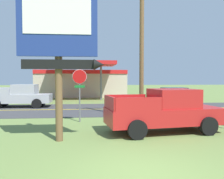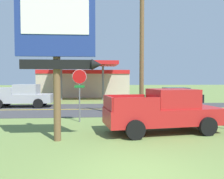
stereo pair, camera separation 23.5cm
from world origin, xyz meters
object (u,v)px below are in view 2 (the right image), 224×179
object	(u,v)px
motel_sign	(58,38)
pickup_silver_on_road	(22,96)
pickup_red_parked_on_lawn	(164,111)
car_black_near_lane	(177,97)
utility_pole	(142,33)
gas_station	(84,82)
stop_sign	(79,86)

from	to	relation	value
motel_sign	pickup_silver_on_road	world-z (taller)	motel_sign
pickup_red_parked_on_lawn	car_black_near_lane	distance (m)	11.29
motel_sign	utility_pole	xyz separation A→B (m)	(4.19, 4.60, 1.10)
motel_sign	pickup_red_parked_on_lawn	xyz separation A→B (m)	(4.54, 1.23, -3.01)
pickup_red_parked_on_lawn	gas_station	bearing A→B (deg)	101.00
pickup_red_parked_on_lawn	car_black_near_lane	bearing A→B (deg)	67.27
stop_sign	car_black_near_lane	xyz separation A→B (m)	(8.32, 7.51, -1.20)
pickup_silver_on_road	gas_station	bearing A→B (deg)	68.85
pickup_red_parked_on_lawn	pickup_silver_on_road	world-z (taller)	same
gas_station	stop_sign	bearing A→B (deg)	-88.61
pickup_red_parked_on_lawn	car_black_near_lane	size ratio (longest dim) A/B	1.29
motel_sign	pickup_red_parked_on_lawn	distance (m)	5.58
stop_sign	gas_station	xyz separation A→B (m)	(-0.48, 19.93, -0.08)
stop_sign	car_black_near_lane	bearing A→B (deg)	42.06
stop_sign	motel_sign	bearing A→B (deg)	-97.98
pickup_red_parked_on_lawn	car_black_near_lane	world-z (taller)	pickup_red_parked_on_lawn
motel_sign	pickup_silver_on_road	size ratio (longest dim) A/B	1.15
motel_sign	utility_pole	bearing A→B (deg)	47.65
gas_station	pickup_silver_on_road	world-z (taller)	gas_station
stop_sign	car_black_near_lane	size ratio (longest dim) A/B	0.70
pickup_silver_on_road	motel_sign	bearing A→B (deg)	-67.98
stop_sign	pickup_silver_on_road	xyz separation A→B (m)	(-5.29, 7.51, -1.06)
motel_sign	pickup_red_parked_on_lawn	bearing A→B (deg)	15.17
pickup_red_parked_on_lawn	pickup_silver_on_road	bearing A→B (deg)	131.59
stop_sign	pickup_silver_on_road	bearing A→B (deg)	125.18
utility_pole	gas_station	size ratio (longest dim) A/B	0.79
motel_sign	pickup_silver_on_road	distance (m)	12.92
car_black_near_lane	pickup_red_parked_on_lawn	bearing A→B (deg)	-112.73
stop_sign	utility_pole	size ratio (longest dim) A/B	0.31
utility_pole	pickup_silver_on_road	distance (m)	12.08
utility_pole	pickup_silver_on_road	size ratio (longest dim) A/B	1.83
gas_station	pickup_red_parked_on_lawn	distance (m)	23.29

